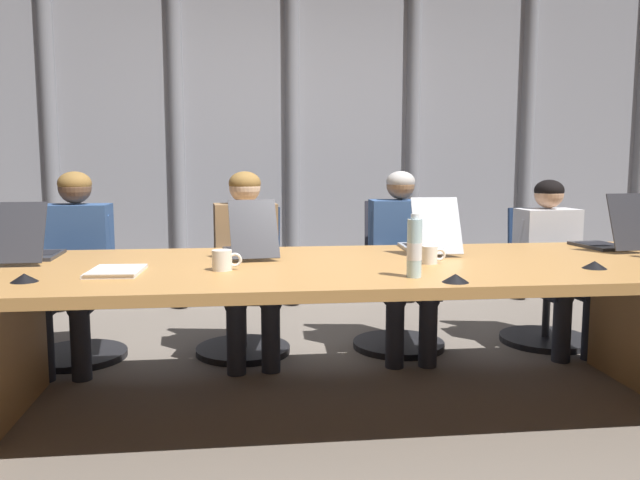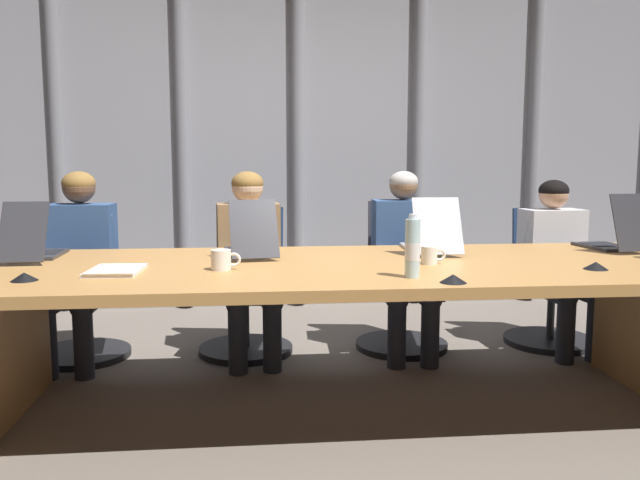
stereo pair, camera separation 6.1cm
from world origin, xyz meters
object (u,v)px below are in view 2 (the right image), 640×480
Objects in this scene: office_chair_left_end at (80,302)px; coffee_mug_far at (222,260)px; person_left_end at (78,256)px; conference_mic_middle at (24,277)px; person_right_mid at (558,255)px; spiral_notepad at (115,271)px; person_left_mid at (250,254)px; conference_mic_left_side at (596,266)px; conference_mic_right_side at (453,279)px; laptop_right_mid at (613,239)px; laptop_center at (430,241)px; office_chair_left_mid at (247,299)px; office_chair_center at (401,294)px; water_bottle_secondary at (412,249)px; laptop_left_end at (35,247)px; person_center at (405,253)px; laptop_left_mid at (250,244)px; office_chair_right_mid at (549,294)px; coffee_mug_near at (430,255)px.

coffee_mug_far is (0.95, -1.18, 0.44)m from office_chair_left_end.
conference_mic_middle is at bearing 7.06° from person_left_end.
person_right_mid reaches higher than spiral_notepad.
conference_mic_left_side is (1.58, -1.17, 0.10)m from person_left_mid.
laptop_right_mid is at bearing 35.95° from conference_mic_right_side.
person_right_mid reaches higher than coffee_mug_far.
spiral_notepad is (-2.56, -1.04, 0.12)m from person_right_mid.
coffee_mug_far is (-1.10, -0.49, -0.01)m from laptop_center.
conference_mic_left_side is at bearing 47.81° from person_left_mid.
conference_mic_middle is at bearing 112.18° from laptop_center.
conference_mic_left_side is at bearing 59.39° from office_chair_left_mid.
person_right_mid is (0.99, -0.16, 0.27)m from office_chair_center.
conference_mic_left_side is 0.78m from conference_mic_right_side.
laptop_right_mid is 0.59m from person_right_mid.
water_bottle_secondary is at bearing -18.46° from coffee_mug_far.
person_left_end is (0.05, 0.59, -0.13)m from laptop_left_end.
conference_mic_middle is (-1.88, -1.20, 0.10)m from person_center.
person_right_mid is (1.97, 0.57, -0.17)m from laptop_left_mid.
person_left_end is (-2.02, -0.16, 0.31)m from office_chair_center.
conference_mic_right_side is at bearing -115.57° from laptop_left_end.
office_chair_left_mid is (-1.01, 0.69, -0.45)m from laptop_center.
laptop_center is at bearing 62.02° from office_chair_left_end.
laptop_left_end is 0.55× the size of office_chair_right_mid.
person_right_mid is 4.07× the size of water_bottle_secondary.
laptop_center is 1.30m from office_chair_left_mid.
water_bottle_secondary reaches higher than office_chair_left_end.
conference_mic_middle is (-2.49, -0.03, 0.00)m from conference_mic_left_side.
water_bottle_secondary is at bearing -116.72° from coffee_mug_near.
office_chair_right_mid is (2.00, 0.73, -0.46)m from laptop_left_mid.
person_left_mid is at bearing 63.42° from spiral_notepad.
office_chair_left_mid is at bearing 100.36° from person_left_end.
water_bottle_secondary reaches higher than conference_mic_left_side.
conference_mic_right_side is at bearing -94.03° from coffee_mug_near.
coffee_mug_far is at bearing -51.24° from office_chair_right_mid.
person_center is at bearing 3.88° from laptop_center.
office_chair_left_end is at bearing 140.66° from water_bottle_secondary.
person_center is at bearing 117.43° from conference_mic_left_side.
office_chair_left_end is 2.34m from water_bottle_secondary.
coffee_mug_near is (1.94, -0.36, -0.01)m from laptop_left_end.
laptop_center reaches higher than office_chair_center.
person_left_mid is at bearing -73.57° from office_chair_center.
laptop_right_mid is 3.19m from office_chair_left_end.
person_center reaches higher than coffee_mug_far.
water_bottle_secondary is at bearing -3.04° from conference_mic_middle.
laptop_center is 0.44× the size of person_center.
laptop_right_mid is 0.51× the size of office_chair_right_mid.
laptop_left_mid is 1.13× the size of laptop_right_mid.
laptop_left_end is at bearing 94.17° from laptop_center.
office_chair_center is 0.82× the size of person_left_end.
coffee_mug_far is at bearing 161.54° from water_bottle_secondary.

